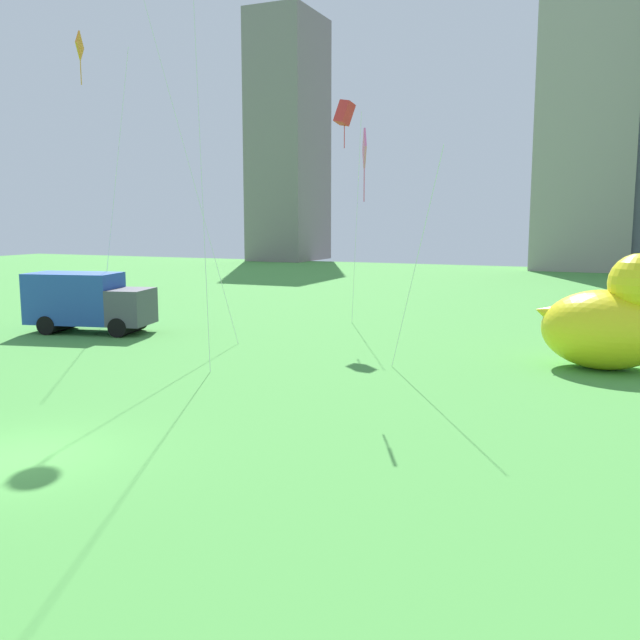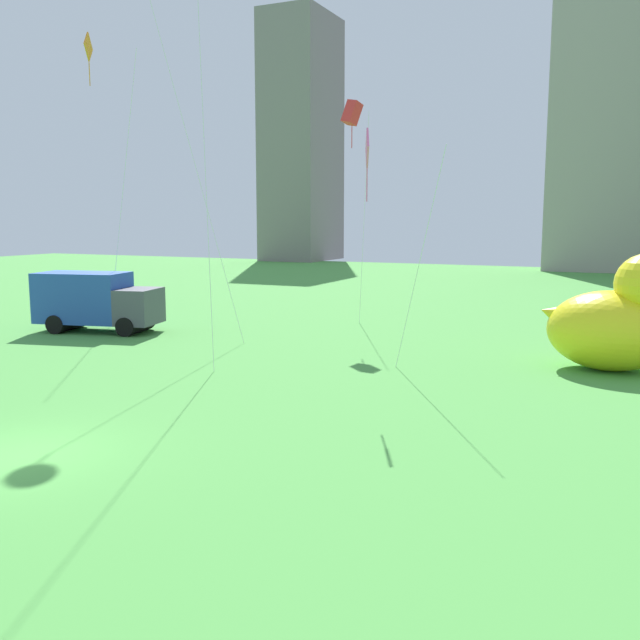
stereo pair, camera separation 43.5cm
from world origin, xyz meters
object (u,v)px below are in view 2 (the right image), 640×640
Objects in this scene: giant_inflatable_duck at (617,321)px; kite_orange at (92,63)px; box_truck at (96,302)px; kite_red at (352,114)px; kite_pink at (371,157)px.

kite_orange is at bearing -176.89° from giant_inflatable_duck.
box_truck is (-23.11, -1.04, -0.36)m from giant_inflatable_duck.
giant_inflatable_duck reaches higher than box_truck.
giant_inflatable_duck is 16.56m from kite_red.
kite_pink is at bearing -15.06° from kite_orange.
kite_red is at bearing 115.09° from kite_pink.
box_truck is 10.99m from kite_orange.
kite_pink reaches higher than box_truck.
kite_pink is at bearing -144.64° from giant_inflatable_duck.
giant_inflatable_duck is 23.14m from box_truck.
kite_pink is at bearing -15.13° from box_truck.
giant_inflatable_duck is at bearing -25.31° from kite_red.
kite_orange is 1.65× the size of kite_pink.
box_truck is at bearing 164.87° from kite_pink.
kite_orange is (0.59, -0.18, 10.98)m from box_truck.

